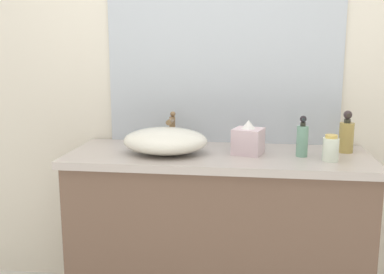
{
  "coord_description": "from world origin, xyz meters",
  "views": [
    {
      "loc": [
        0.23,
        -1.69,
        1.34
      ],
      "look_at": [
        -0.05,
        0.4,
        0.92
      ],
      "focal_mm": 42.06,
      "sensor_mm": 36.0,
      "label": 1
    }
  ],
  "objects_px": {
    "soap_dispenser": "(302,139)",
    "lotion_bottle": "(331,149)",
    "perfume_bottle": "(346,135)",
    "tissue_box": "(248,140)",
    "sink_basin": "(165,141)"
  },
  "relations": [
    {
      "from": "soap_dispenser",
      "to": "tissue_box",
      "type": "relative_size",
      "value": 1.17
    },
    {
      "from": "sink_basin",
      "to": "soap_dispenser",
      "type": "relative_size",
      "value": 2.11
    },
    {
      "from": "perfume_bottle",
      "to": "tissue_box",
      "type": "bearing_deg",
      "value": -168.3
    },
    {
      "from": "soap_dispenser",
      "to": "tissue_box",
      "type": "bearing_deg",
      "value": 176.33
    },
    {
      "from": "sink_basin",
      "to": "tissue_box",
      "type": "xyz_separation_m",
      "value": [
        0.39,
        0.04,
        0.01
      ]
    },
    {
      "from": "soap_dispenser",
      "to": "lotion_bottle",
      "type": "xyz_separation_m",
      "value": [
        0.12,
        -0.07,
        -0.02
      ]
    },
    {
      "from": "sink_basin",
      "to": "perfume_bottle",
      "type": "distance_m",
      "value": 0.87
    },
    {
      "from": "soap_dispenser",
      "to": "lotion_bottle",
      "type": "distance_m",
      "value": 0.14
    },
    {
      "from": "lotion_bottle",
      "to": "perfume_bottle",
      "type": "bearing_deg",
      "value": 61.07
    },
    {
      "from": "soap_dispenser",
      "to": "sink_basin",
      "type": "bearing_deg",
      "value": -177.63
    },
    {
      "from": "lotion_bottle",
      "to": "perfume_bottle",
      "type": "relative_size",
      "value": 0.58
    },
    {
      "from": "soap_dispenser",
      "to": "lotion_bottle",
      "type": "height_order",
      "value": "soap_dispenser"
    },
    {
      "from": "sink_basin",
      "to": "lotion_bottle",
      "type": "distance_m",
      "value": 0.76
    },
    {
      "from": "sink_basin",
      "to": "tissue_box",
      "type": "bearing_deg",
      "value": 6.19
    },
    {
      "from": "perfume_bottle",
      "to": "tissue_box",
      "type": "relative_size",
      "value": 1.25
    }
  ]
}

